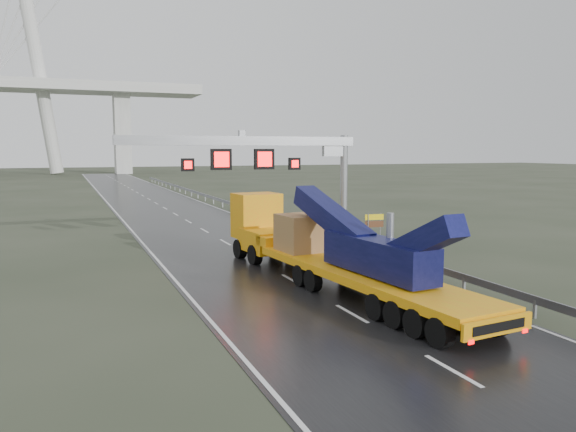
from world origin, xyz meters
name	(u,v)px	position (x,y,z in m)	size (l,w,h in m)	color
ground	(412,348)	(0.00, 0.00, 0.00)	(400.00, 400.00, 0.00)	#2E3525
road	(175,214)	(0.00, 40.00, 0.01)	(11.00, 200.00, 0.02)	black
guardrail	(269,216)	(6.10, 30.00, 0.70)	(0.20, 140.00, 1.40)	gray
sign_gantry	(275,160)	(2.10, 17.99, 5.61)	(14.90, 1.20, 7.42)	beige
heavy_haul_truck	(315,244)	(1.11, 9.83, 1.75)	(4.58, 19.36, 4.51)	orange
exit_sign_pair	(374,224)	(8.43, 16.65, 1.54)	(1.28, 0.18, 2.19)	gray
striped_barrier	(331,238)	(6.00, 17.97, 0.55)	(0.65, 0.35, 1.10)	red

